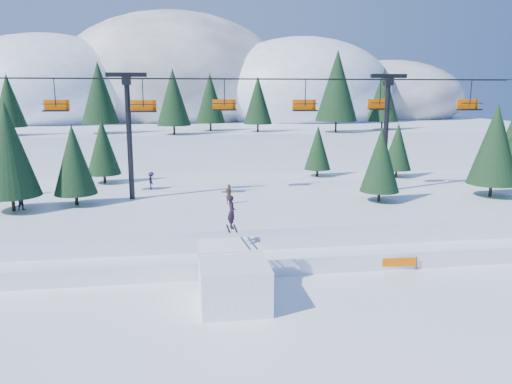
{
  "coord_description": "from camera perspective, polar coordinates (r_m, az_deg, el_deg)",
  "views": [
    {
      "loc": [
        -4.81,
        -23.79,
        11.27
      ],
      "look_at": [
        -0.35,
        6.0,
        5.2
      ],
      "focal_mm": 35.0,
      "sensor_mm": 36.0,
      "label": 1
    }
  ],
  "objects": [
    {
      "name": "banner_near",
      "position": [
        33.46,
        15.63,
        -7.75
      ],
      "size": [
        2.85,
        0.28,
        0.9
      ],
      "color": "black",
      "rests_on": "ground"
    },
    {
      "name": "conifer_stand",
      "position": [
        43.48,
        3.62,
        5.31
      ],
      "size": [
        63.68,
        16.79,
        9.14
      ],
      "color": "black",
      "rests_on": "mid_shelf"
    },
    {
      "name": "berm",
      "position": [
        33.9,
        0.08,
        -7.05
      ],
      "size": [
        70.0,
        6.0,
        1.1
      ],
      "primitive_type": "cube",
      "color": "white",
      "rests_on": "ground"
    },
    {
      "name": "ground",
      "position": [
        26.76,
        2.71,
        -13.52
      ],
      "size": [
        160.0,
        160.0,
        0.0
      ],
      "primitive_type": "plane",
      "color": "white",
      "rests_on": "ground"
    },
    {
      "name": "jump_kicker",
      "position": [
        27.42,
        -2.63,
        -9.84
      ],
      "size": [
        3.61,
        4.92,
        5.64
      ],
      "color": "white",
      "rests_on": "ground"
    },
    {
      "name": "mid_shelf",
      "position": [
        43.25,
        -1.91,
        -2.01
      ],
      "size": [
        70.0,
        22.0,
        2.5
      ],
      "primitive_type": "cube",
      "color": "white",
      "rests_on": "ground"
    },
    {
      "name": "chairlift",
      "position": [
        42.46,
        0.9,
        8.76
      ],
      "size": [
        46.0,
        3.21,
        10.28
      ],
      "color": "black",
      "rests_on": "mid_shelf"
    },
    {
      "name": "banner_far",
      "position": [
        34.65,
        14.82,
        -7.04
      ],
      "size": [
        2.69,
        1.02,
        0.9
      ],
      "color": "black",
      "rests_on": "ground"
    },
    {
      "name": "distant_skiers",
      "position": [
        43.67,
        -7.54,
        0.76
      ],
      "size": [
        30.85,
        7.97,
        1.62
      ],
      "color": "#262249",
      "rests_on": "mid_shelf"
    },
    {
      "name": "mountain_ridge",
      "position": [
        97.16,
        -8.82,
        10.3
      ],
      "size": [
        119.0,
        60.47,
        26.46
      ],
      "color": "white",
      "rests_on": "ground"
    }
  ]
}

